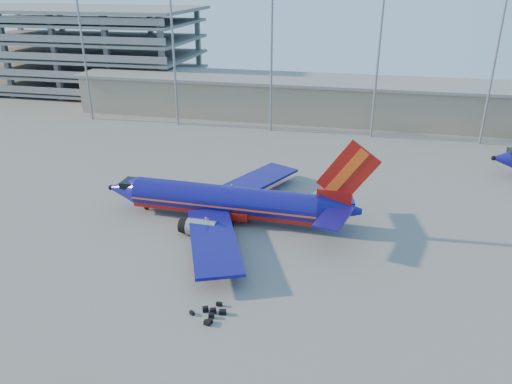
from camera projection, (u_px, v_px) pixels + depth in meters
ground at (237, 240)px, 59.50m from camera, size 220.00×220.00×0.00m
terminal_building at (350, 100)px, 107.64m from camera, size 122.00×16.00×8.50m
parking_garage at (83, 46)px, 133.62m from camera, size 62.00×32.00×21.40m
light_mast_row at (324, 42)px, 92.64m from camera, size 101.60×1.60×28.65m
aircraft_main at (231, 202)px, 63.42m from camera, size 35.21×33.88×11.92m
luggage_pile at (212, 313)px, 46.15m from camera, size 3.40×3.35×0.52m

